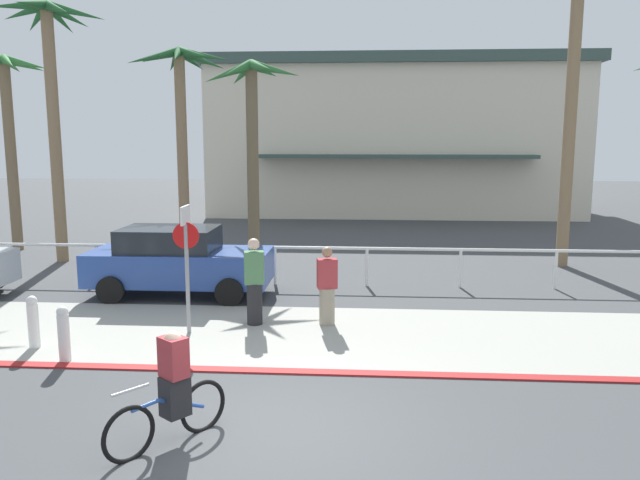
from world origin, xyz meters
The scene contains 17 objects.
ground_plane centered at (0.00, 10.00, 0.00)m, with size 80.00×80.00×0.00m, color #424447.
sidewalk_strip centered at (0.00, 4.20, 0.01)m, with size 44.00×4.00×0.02m, color #9E9E93.
curb_paint centered at (0.00, 2.20, 0.01)m, with size 44.00×0.24×0.03m, color maroon.
building_backdrop centered at (2.53, 26.90, 3.88)m, with size 18.68×11.21×7.72m.
rail_fence centered at (0.00, 8.50, 0.84)m, with size 21.89×0.08×1.04m.
stop_sign_bike_lane centered at (-2.33, 4.15, 1.68)m, with size 0.52×0.56×2.56m.
bollard_0 centered at (-4.94, 3.08, 0.52)m, with size 0.20×0.20×1.00m.
bollard_3 centered at (-4.04, 2.42, 0.52)m, with size 0.20×0.20×1.00m.
palm_tree_1 centered at (-10.86, 13.07, 4.96)m, with size 3.04×3.16×6.59m.
palm_tree_2 centered at (-8.34, 11.18, 5.98)m, with size 3.20×3.50×7.89m.
palm_tree_3 centered at (-5.01, 13.38, 5.32)m, with size 3.35×3.51×6.82m.
palm_tree_4 centered at (-2.30, 11.51, 4.52)m, with size 2.96×3.03×6.17m.
palm_tree_5 centered at (7.08, 11.53, 6.48)m, with size 3.31×3.28×9.10m.
car_blue_1 centered at (-3.43, 7.17, 0.87)m, with size 4.40×2.02×1.69m.
cyclist_blue_0 centered at (-1.29, -0.34, 0.69)m, with size 1.19×1.45×1.50m.
pedestrian_0 centered at (-1.12, 4.83, 0.86)m, with size 0.45×0.38×1.83m.
pedestrian_1 centered at (0.38, 4.92, 0.76)m, with size 0.45×0.38×1.65m.
Camera 1 is at (1.13, -7.79, 3.87)m, focal length 35.52 mm.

